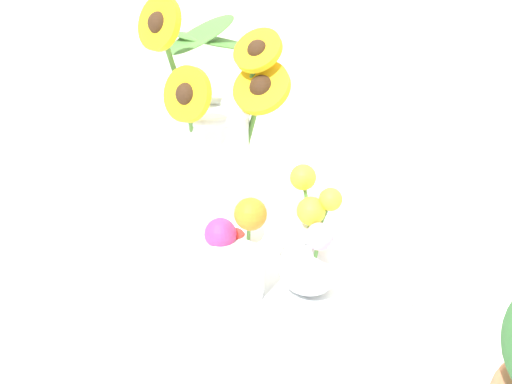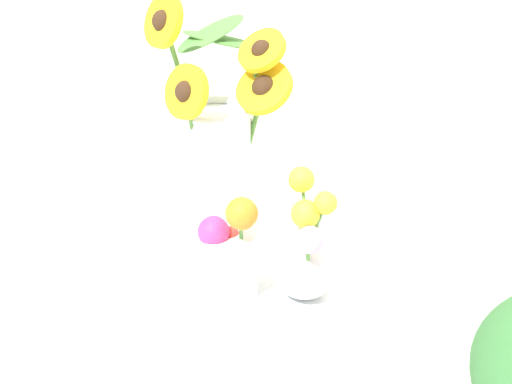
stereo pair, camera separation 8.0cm
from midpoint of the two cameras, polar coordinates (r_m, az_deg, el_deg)
ground_plane at (r=0.82m, az=-6.64°, el=-10.31°), size 6.00×6.00×0.00m
serving_tray at (r=0.86m, az=-2.67°, el=-7.69°), size 0.44×0.44×0.02m
mason_jar_sunflowers at (r=0.82m, az=-6.69°, el=2.35°), size 0.21×0.20×0.37m
vase_small_center at (r=0.77m, az=-5.13°, el=-6.19°), size 0.10×0.08×0.15m
vase_bulb_right at (r=0.77m, az=2.27°, el=-5.83°), size 0.10×0.08×0.17m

